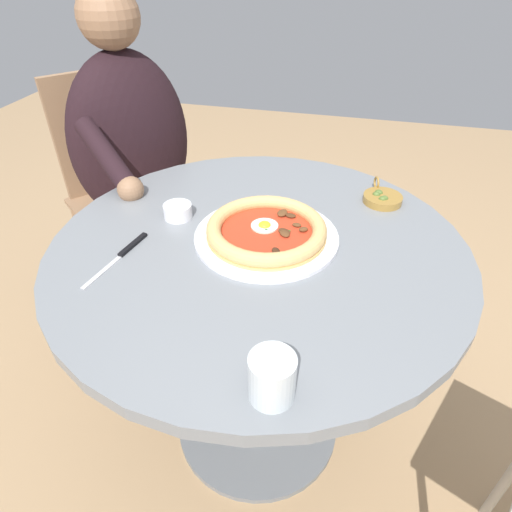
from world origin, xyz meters
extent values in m
cube|color=tan|center=(0.00, 0.00, -0.01)|extent=(6.00, 6.00, 0.02)
cylinder|color=gray|center=(0.00, 0.00, 0.70)|extent=(0.94, 0.94, 0.03)
cylinder|color=slate|center=(0.00, 0.00, 0.35)|extent=(0.09, 0.09, 0.66)
cylinder|color=slate|center=(0.00, 0.00, 0.01)|extent=(0.50, 0.50, 0.02)
cylinder|color=white|center=(-0.01, -0.02, 0.72)|extent=(0.33, 0.33, 0.01)
cylinder|color=#E0B26B|center=(-0.01, -0.02, 0.73)|extent=(0.27, 0.27, 0.01)
torus|color=#E0B26B|center=(-0.01, -0.02, 0.74)|extent=(0.27, 0.27, 0.03)
cylinder|color=red|center=(-0.01, -0.02, 0.73)|extent=(0.25, 0.25, 0.00)
cylinder|color=white|center=(-0.01, -0.04, 0.74)|extent=(0.06, 0.06, 0.00)
ellipsoid|color=yellow|center=(-0.01, -0.04, 0.74)|extent=(0.03, 0.03, 0.02)
ellipsoid|color=brown|center=(-0.09, -0.04, 0.74)|extent=(0.03, 0.02, 0.01)
ellipsoid|color=brown|center=(-0.08, -0.06, 0.74)|extent=(0.02, 0.02, 0.01)
ellipsoid|color=#4C2D19|center=(-0.06, -0.09, 0.74)|extent=(0.03, 0.02, 0.01)
ellipsoid|color=#3D2314|center=(-0.05, 0.05, 0.74)|extent=(0.03, 0.03, 0.01)
ellipsoid|color=brown|center=(-0.03, -0.10, 0.74)|extent=(0.03, 0.04, 0.01)
ellipsoid|color=brown|center=(-0.06, -0.01, 0.74)|extent=(0.03, 0.03, 0.01)
ellipsoid|color=#4C2D19|center=(-0.05, -0.02, 0.74)|extent=(0.04, 0.04, 0.01)
ellipsoid|color=#2D6B28|center=(-0.01, -0.02, 0.74)|extent=(0.01, 0.01, 0.00)
ellipsoid|color=#2D6B28|center=(-0.06, -0.03, 0.74)|extent=(0.01, 0.01, 0.00)
ellipsoid|color=#2D6B28|center=(-0.01, -0.02, 0.74)|extent=(0.01, 0.01, 0.00)
cylinder|color=silver|center=(-0.12, 0.39, 0.75)|extent=(0.07, 0.07, 0.08)
cylinder|color=silver|center=(-0.12, 0.39, 0.73)|extent=(0.06, 0.06, 0.04)
cube|color=silver|center=(0.29, 0.18, 0.71)|extent=(0.03, 0.12, 0.00)
cube|color=black|center=(0.27, 0.08, 0.72)|extent=(0.03, 0.09, 0.01)
cylinder|color=white|center=(0.22, -0.06, 0.73)|extent=(0.07, 0.07, 0.03)
cylinder|color=olive|center=(0.22, -0.06, 0.74)|extent=(0.06, 0.06, 0.01)
cylinder|color=olive|center=(-0.27, -0.26, 0.72)|extent=(0.10, 0.10, 0.02)
torus|color=olive|center=(-0.25, -0.31, 0.74)|extent=(0.02, 0.03, 0.03)
ellipsoid|color=#516B2D|center=(-0.25, -0.26, 0.73)|extent=(0.02, 0.02, 0.02)
ellipsoid|color=#516B2D|center=(-0.27, -0.24, 0.73)|extent=(0.02, 0.02, 0.02)
ellipsoid|color=#516B2D|center=(-0.26, -0.27, 0.73)|extent=(0.02, 0.02, 0.02)
ellipsoid|color=#516B2D|center=(-0.27, -0.24, 0.73)|extent=(0.02, 0.02, 0.02)
ellipsoid|color=#516B2D|center=(-0.26, -0.27, 0.73)|extent=(0.02, 0.02, 0.02)
cube|color=#282833|center=(0.53, -0.43, 0.23)|extent=(0.43, 0.44, 0.45)
ellipsoid|color=black|center=(0.53, -0.43, 0.73)|extent=(0.42, 0.45, 0.56)
sphere|color=#936B4C|center=(0.53, -0.43, 1.09)|extent=(0.17, 0.17, 0.17)
cylinder|color=black|center=(0.46, -0.18, 0.79)|extent=(0.24, 0.19, 0.17)
sphere|color=#936B4C|center=(0.38, -0.13, 0.73)|extent=(0.07, 0.07, 0.07)
cube|color=#957050|center=(0.57, -0.46, 0.47)|extent=(0.57, 0.57, 0.02)
cube|color=#957050|center=(0.72, -0.58, 0.69)|extent=(0.25, 0.30, 0.43)
cylinder|color=#8E6B4C|center=(0.54, -0.20, 0.23)|extent=(0.02, 0.02, 0.46)
cylinder|color=#8E6B4C|center=(0.31, -0.49, 0.23)|extent=(0.02, 0.02, 0.46)
cylinder|color=#8E6B4C|center=(0.83, -0.43, 0.23)|extent=(0.02, 0.02, 0.46)
cylinder|color=#8E6B4C|center=(0.60, -0.72, 0.23)|extent=(0.02, 0.02, 0.46)
camera|label=1|loc=(-0.19, 0.78, 1.28)|focal=30.52mm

